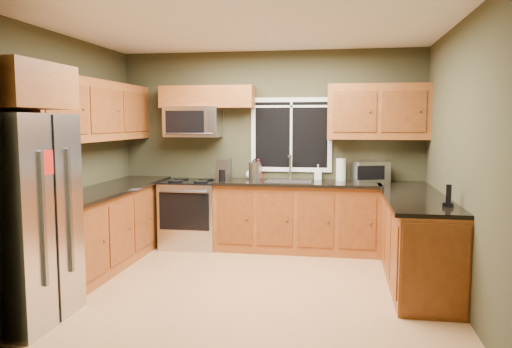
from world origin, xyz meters
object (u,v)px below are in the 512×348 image
(soap_bottle_b, at_px, (318,172))
(toaster_oven, at_px, (370,172))
(kettle, at_px, (255,170))
(cordless_phone, at_px, (449,200))
(range, at_px, (191,213))
(microwave, at_px, (193,122))
(coffee_maker, at_px, (224,171))
(paper_towel_roll, at_px, (341,170))
(refrigerator, at_px, (18,219))
(soap_bottle_a, at_px, (258,169))
(soap_bottle_c, at_px, (250,173))

(soap_bottle_b, bearing_deg, toaster_oven, -6.92)
(kettle, bearing_deg, soap_bottle_b, 8.58)
(toaster_oven, bearing_deg, cordless_phone, -71.90)
(range, bearing_deg, kettle, 6.63)
(microwave, height_order, cordless_phone, microwave)
(soap_bottle_b, bearing_deg, coffee_maker, -166.86)
(range, height_order, paper_towel_roll, paper_towel_roll)
(paper_towel_roll, bearing_deg, refrigerator, -132.55)
(microwave, height_order, soap_bottle_a, microwave)
(refrigerator, height_order, coffee_maker, refrigerator)
(toaster_oven, xyz_separation_m, coffee_maker, (-1.94, -0.21, 0.00))
(soap_bottle_b, distance_m, cordless_phone, 2.35)
(microwave, bearing_deg, cordless_phone, -31.56)
(refrigerator, relative_size, kettle, 6.06)
(microwave, distance_m, kettle, 1.09)
(refrigerator, xyz_separation_m, range, (0.69, 2.77, -0.43))
(kettle, distance_m, paper_towel_roll, 1.16)
(range, distance_m, soap_bottle_c, 0.99)
(refrigerator, bearing_deg, soap_bottle_a, 61.22)
(paper_towel_roll, bearing_deg, kettle, -175.31)
(soap_bottle_c, bearing_deg, soap_bottle_b, 2.82)
(kettle, height_order, paper_towel_roll, paper_towel_roll)
(coffee_maker, xyz_separation_m, paper_towel_roll, (1.55, 0.26, 0.01))
(refrigerator, distance_m, soap_bottle_b, 3.86)
(coffee_maker, bearing_deg, refrigerator, -113.35)
(range, bearing_deg, paper_towel_roll, 5.52)
(range, xyz_separation_m, toaster_oven, (2.42, 0.15, 0.61))
(soap_bottle_b, height_order, cordless_phone, soap_bottle_b)
(coffee_maker, relative_size, kettle, 0.98)
(cordless_phone, bearing_deg, kettle, 139.73)
(kettle, distance_m, cordless_phone, 2.83)
(soap_bottle_a, xyz_separation_m, cordless_phone, (2.11, -1.88, -0.08))
(toaster_oven, xyz_separation_m, soap_bottle_c, (-1.62, 0.04, -0.05))
(soap_bottle_a, bearing_deg, range, -170.52)
(cordless_phone, bearing_deg, coffee_maker, 146.87)
(refrigerator, relative_size, soap_bottle_b, 8.48)
(soap_bottle_b, relative_size, cordless_phone, 1.01)
(soap_bottle_a, distance_m, cordless_phone, 2.83)
(microwave, relative_size, soap_bottle_c, 4.42)
(microwave, distance_m, cordless_phone, 3.63)
(paper_towel_roll, height_order, soap_bottle_b, paper_towel_roll)
(soap_bottle_b, bearing_deg, paper_towel_roll, -6.29)
(refrigerator, height_order, microwave, microwave)
(coffee_maker, height_order, cordless_phone, coffee_maker)
(cordless_phone, bearing_deg, soap_bottle_a, 138.38)
(microwave, height_order, soap_bottle_b, microwave)
(microwave, bearing_deg, coffee_maker, -22.33)
(cordless_phone, bearing_deg, microwave, 148.44)
(soap_bottle_c, bearing_deg, soap_bottle_a, -15.27)
(range, height_order, microwave, microwave)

